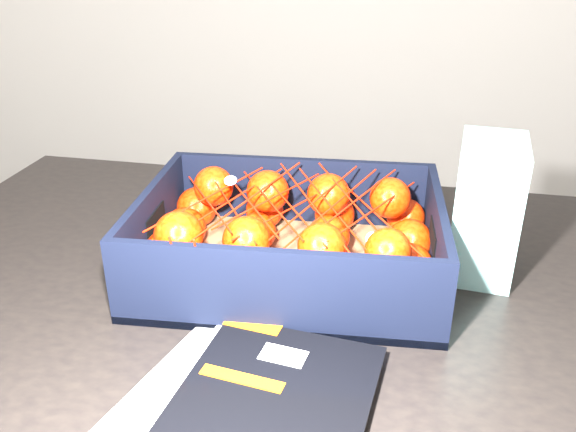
# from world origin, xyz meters

# --- Properties ---
(table) EXTENTS (1.26, 0.89, 0.75)m
(table) POSITION_xyz_m (-0.04, 0.16, 0.65)
(table) COLOR black
(table) RESTS_ON ground
(magazine_stack) EXTENTS (0.33, 0.36, 0.02)m
(magazine_stack) POSITION_xyz_m (0.00, -0.14, 0.76)
(magazine_stack) COLOR silver
(magazine_stack) RESTS_ON table
(produce_crate) EXTENTS (0.44, 0.33, 0.13)m
(produce_crate) POSITION_xyz_m (0.01, 0.17, 0.79)
(produce_crate) COLOR olive
(produce_crate) RESTS_ON table
(clementine_heap) EXTENTS (0.43, 0.31, 0.12)m
(clementine_heap) POSITION_xyz_m (0.01, 0.17, 0.81)
(clementine_heap) COLOR red
(clementine_heap) RESTS_ON produce_crate
(mesh_net) EXTENTS (0.37, 0.29, 0.09)m
(mesh_net) POSITION_xyz_m (0.01, 0.16, 0.86)
(mesh_net) COLOR #BD1807
(mesh_net) RESTS_ON clementine_heap
(retail_carton) EXTENTS (0.11, 0.15, 0.21)m
(retail_carton) POSITION_xyz_m (0.30, 0.21, 0.85)
(retail_carton) COLOR silver
(retail_carton) RESTS_ON table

